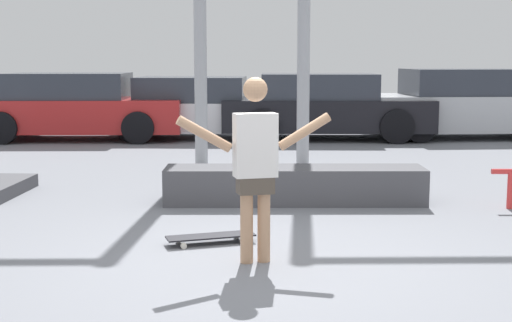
{
  "coord_description": "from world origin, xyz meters",
  "views": [
    {
      "loc": [
        -0.14,
        -5.61,
        1.67
      ],
      "look_at": [
        -0.02,
        1.19,
        0.68
      ],
      "focal_mm": 50.0,
      "sensor_mm": 36.0,
      "label": 1
    }
  ],
  "objects_px": {
    "skateboard": "(211,237)",
    "parked_car_black": "(324,107)",
    "grind_box": "(295,185)",
    "skateboarder": "(255,160)",
    "parked_car_red": "(77,107)",
    "parked_car_silver": "(467,105)",
    "parked_car_white": "(197,108)"
  },
  "relations": [
    {
      "from": "skateboarder",
      "to": "parked_car_white",
      "type": "bearing_deg",
      "value": 83.49
    },
    {
      "from": "skateboarder",
      "to": "skateboard",
      "type": "xyz_separation_m",
      "value": [
        -0.39,
        0.6,
        -0.79
      ]
    },
    {
      "from": "skateboard",
      "to": "skateboarder",
      "type": "bearing_deg",
      "value": -73.02
    },
    {
      "from": "parked_car_white",
      "to": "parked_car_black",
      "type": "xyz_separation_m",
      "value": [
        2.66,
        -0.23,
        0.04
      ]
    },
    {
      "from": "skateboard",
      "to": "parked_car_black",
      "type": "height_order",
      "value": "parked_car_black"
    },
    {
      "from": "parked_car_red",
      "to": "skateboard",
      "type": "bearing_deg",
      "value": -69.86
    },
    {
      "from": "parked_car_white",
      "to": "parked_car_silver",
      "type": "distance_m",
      "value": 5.72
    },
    {
      "from": "parked_car_red",
      "to": "parked_car_black",
      "type": "xyz_separation_m",
      "value": [
        5.14,
        0.05,
        -0.0
      ]
    },
    {
      "from": "skateboarder",
      "to": "parked_car_black",
      "type": "xyz_separation_m",
      "value": [
        1.59,
        9.13,
        -0.19
      ]
    },
    {
      "from": "parked_car_red",
      "to": "parked_car_silver",
      "type": "distance_m",
      "value": 8.19
    },
    {
      "from": "skateboard",
      "to": "parked_car_black",
      "type": "bearing_deg",
      "value": 60.6
    },
    {
      "from": "skateboarder",
      "to": "parked_car_silver",
      "type": "relative_size",
      "value": 0.35
    },
    {
      "from": "skateboarder",
      "to": "parked_car_white",
      "type": "distance_m",
      "value": 9.42
    },
    {
      "from": "skateboarder",
      "to": "grind_box",
      "type": "bearing_deg",
      "value": 65.42
    },
    {
      "from": "skateboarder",
      "to": "parked_car_red",
      "type": "distance_m",
      "value": 9.75
    },
    {
      "from": "grind_box",
      "to": "skateboarder",
      "type": "bearing_deg",
      "value": -101.56
    },
    {
      "from": "grind_box",
      "to": "parked_car_silver",
      "type": "height_order",
      "value": "parked_car_silver"
    },
    {
      "from": "grind_box",
      "to": "parked_car_white",
      "type": "xyz_separation_m",
      "value": [
        -1.56,
        6.93,
        0.41
      ]
    },
    {
      "from": "parked_car_red",
      "to": "parked_car_white",
      "type": "xyz_separation_m",
      "value": [
        2.48,
        0.28,
        -0.04
      ]
    },
    {
      "from": "grind_box",
      "to": "parked_car_red",
      "type": "xyz_separation_m",
      "value": [
        -4.04,
        6.65,
        0.45
      ]
    },
    {
      "from": "parked_car_black",
      "to": "parked_car_silver",
      "type": "distance_m",
      "value": 3.06
    },
    {
      "from": "parked_car_white",
      "to": "parked_car_silver",
      "type": "bearing_deg",
      "value": 2.73
    },
    {
      "from": "parked_car_red",
      "to": "skateboarder",
      "type": "bearing_deg",
      "value": -68.92
    },
    {
      "from": "skateboard",
      "to": "parked_car_black",
      "type": "xyz_separation_m",
      "value": [
        1.99,
        8.53,
        0.6
      ]
    },
    {
      "from": "parked_car_red",
      "to": "parked_car_silver",
      "type": "relative_size",
      "value": 1.0
    },
    {
      "from": "parked_car_black",
      "to": "parked_car_silver",
      "type": "height_order",
      "value": "parked_car_silver"
    },
    {
      "from": "skateboard",
      "to": "parked_car_red",
      "type": "height_order",
      "value": "parked_car_red"
    },
    {
      "from": "skateboard",
      "to": "parked_car_red",
      "type": "xyz_separation_m",
      "value": [
        -3.15,
        8.48,
        0.6
      ]
    },
    {
      "from": "parked_car_black",
      "to": "parked_car_silver",
      "type": "xyz_separation_m",
      "value": [
        3.05,
        0.15,
        0.03
      ]
    },
    {
      "from": "parked_car_red",
      "to": "parked_car_black",
      "type": "height_order",
      "value": "parked_car_red"
    },
    {
      "from": "parked_car_red",
      "to": "parked_car_silver",
      "type": "height_order",
      "value": "parked_car_silver"
    },
    {
      "from": "skateboard",
      "to": "parked_car_white",
      "type": "distance_m",
      "value": 8.8
    }
  ]
}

